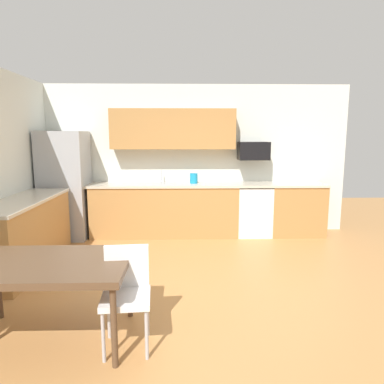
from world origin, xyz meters
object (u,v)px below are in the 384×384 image
oven_range (253,210)px  chair_near_table (126,288)px  refrigerator (65,185)px  dining_table (47,268)px  microwave (253,151)px  kettle (194,179)px

oven_range → chair_near_table: size_ratio=1.07×
refrigerator → dining_table: (0.88, -3.19, -0.27)m
microwave → kettle: bearing=-177.3°
refrigerator → oven_range: (3.32, 0.08, -0.47)m
refrigerator → oven_range: refrigerator is taller
dining_table → kettle: (1.37, 3.32, 0.36)m
refrigerator → chair_near_table: 3.65m
refrigerator → kettle: 2.25m
oven_range → microwave: microwave is taller
microwave → dining_table: (-2.44, -3.37, -0.85)m
chair_near_table → kettle: (0.68, 3.40, 0.52)m
microwave → refrigerator: bearing=-176.9°
dining_table → chair_near_table: (0.69, -0.08, -0.16)m
refrigerator → microwave: 3.38m
oven_range → refrigerator: bearing=-178.6°
oven_range → dining_table: size_ratio=0.65×
kettle → microwave: bearing=2.7°
refrigerator → dining_table: size_ratio=1.33×
refrigerator → chair_near_table: (1.57, -3.27, -0.43)m
chair_near_table → kettle: kettle is taller
dining_table → oven_range: bearing=53.3°
refrigerator → oven_range: size_ratio=2.04×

